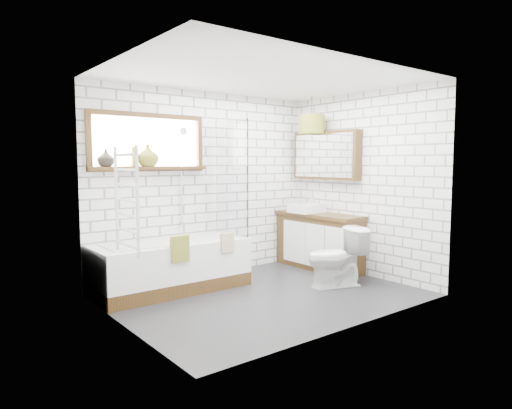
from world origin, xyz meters
TOP-DOWN VIEW (x-y plane):
  - floor at (0.00, 0.00)m, footprint 3.40×2.60m
  - ceiling at (0.00, 0.00)m, footprint 3.40×2.60m
  - wall_back at (0.00, 1.30)m, footprint 3.40×0.01m
  - wall_front at (0.00, -1.30)m, footprint 3.40×0.01m
  - wall_left at (-1.70, 0.00)m, footprint 0.01×2.60m
  - wall_right at (1.70, 0.00)m, footprint 0.01×2.60m
  - window at (-0.85, 1.26)m, footprint 1.52×0.16m
  - towel_radiator at (-1.66, 0.00)m, footprint 0.06×0.52m
  - mirror_cabinet at (1.62, 0.60)m, footprint 0.16×1.20m
  - shower_riser at (-0.40, 1.26)m, footprint 0.02×0.02m
  - bathtub at (-0.77, 0.89)m, footprint 1.85×0.82m
  - shower_screen at (0.14, 0.89)m, footprint 0.02×0.72m
  - towel_green at (-0.86, 0.48)m, footprint 0.22×0.06m
  - towel_beige at (-0.21, 0.48)m, footprint 0.18×0.05m
  - vanity at (1.47, 0.58)m, footprint 0.46×1.42m
  - basin at (1.41, 0.78)m, footprint 0.44×0.39m
  - tap at (1.57, 0.78)m, footprint 0.03×0.03m
  - toilet at (0.94, -0.24)m, footprint 0.63×0.82m
  - vase_olive at (-0.88, 1.23)m, footprint 0.32×0.32m
  - vase_dark at (-1.40, 1.23)m, footprint 0.22×0.22m
  - bottle at (-1.04, 1.23)m, footprint 0.10×0.10m
  - pendant at (1.45, 0.73)m, footprint 0.37×0.37m

SIDE VIEW (x-z plane):
  - floor at x=0.00m, z-range -0.01..0.00m
  - bathtub at x=-0.77m, z-range 0.00..0.60m
  - toilet at x=0.94m, z-range 0.00..0.74m
  - vanity at x=1.47m, z-range 0.00..0.81m
  - towel_green at x=-0.86m, z-range 0.43..0.73m
  - towel_beige at x=-0.21m, z-range 0.46..0.70m
  - basin at x=1.41m, z-range 0.81..0.94m
  - tap at x=1.57m, z-range 0.86..1.02m
  - towel_radiator at x=-1.66m, z-range 0.70..1.70m
  - wall_back at x=0.00m, z-range 0.00..2.50m
  - wall_front at x=0.00m, z-range 0.00..2.50m
  - wall_left at x=-1.70m, z-range 0.00..2.50m
  - wall_right at x=1.70m, z-range 0.00..2.50m
  - shower_screen at x=0.14m, z-range 0.60..2.10m
  - shower_riser at x=-0.40m, z-range 0.70..2.00m
  - vase_dark at x=-1.40m, z-range 1.48..1.68m
  - bottle at x=-1.04m, z-range 1.48..1.72m
  - vase_olive at x=-0.88m, z-range 1.48..1.75m
  - mirror_cabinet at x=1.62m, z-range 1.30..2.00m
  - window at x=-0.85m, z-range 1.46..2.14m
  - pendant at x=1.45m, z-range 1.96..2.24m
  - ceiling at x=0.00m, z-range 2.50..2.51m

